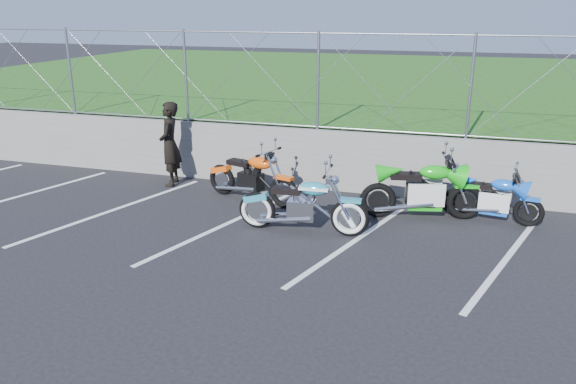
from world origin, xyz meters
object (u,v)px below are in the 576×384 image
(sportbike_blue, at_px, (494,200))
(cruiser_turquoise, at_px, (304,207))
(sportbike_green, at_px, (424,192))
(person_standing, at_px, (170,144))
(naked_orange, at_px, (253,179))

(sportbike_blue, bearing_deg, cruiser_turquoise, -145.94)
(cruiser_turquoise, bearing_deg, sportbike_blue, 22.30)
(sportbike_green, xyz_separation_m, person_standing, (-5.45, 0.52, 0.41))
(person_standing, bearing_deg, naked_orange, 60.09)
(cruiser_turquoise, height_order, sportbike_green, sportbike_green)
(cruiser_turquoise, relative_size, person_standing, 1.26)
(naked_orange, bearing_deg, sportbike_blue, 19.58)
(cruiser_turquoise, distance_m, naked_orange, 1.91)
(cruiser_turquoise, xyz_separation_m, naked_orange, (-1.42, 1.28, 0.01))
(sportbike_green, bearing_deg, person_standing, 161.36)
(naked_orange, relative_size, person_standing, 1.16)
(cruiser_turquoise, relative_size, naked_orange, 1.08)
(sportbike_green, distance_m, sportbike_blue, 1.26)
(naked_orange, distance_m, sportbike_green, 3.34)
(sportbike_green, bearing_deg, sportbike_blue, -3.13)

